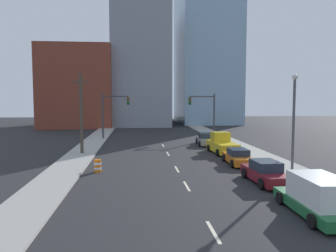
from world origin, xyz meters
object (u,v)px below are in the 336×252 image
object	(u,v)px
street_lamp	(294,115)
traffic_barrel	(98,166)
sedan_maroon	(265,173)
traffic_signal_left	(110,110)
sedan_orange	(238,157)
sedan_gray	(205,139)
traffic_signal_right	(207,110)
box_truck_green	(319,197)
pickup_truck_yellow	(222,145)
utility_pole_left_mid	(81,113)

from	to	relation	value
street_lamp	traffic_barrel	bearing A→B (deg)	175.26
sedan_maroon	traffic_signal_left	bearing A→B (deg)	114.13
traffic_barrel	street_lamp	size ratio (longest dim) A/B	0.13
sedan_maroon	sedan_orange	world-z (taller)	sedan_maroon
traffic_signal_left	sedan_gray	world-z (taller)	traffic_signal_left
traffic_signal_right	street_lamp	size ratio (longest dim) A/B	0.85
traffic_signal_left	street_lamp	size ratio (longest dim) A/B	0.85
traffic_barrel	street_lamp	world-z (taller)	street_lamp
traffic_signal_left	box_truck_green	distance (m)	33.89
box_truck_green	pickup_truck_yellow	bearing A→B (deg)	90.70
traffic_barrel	street_lamp	xyz separation A→B (m)	(15.06, -1.25, 3.94)
traffic_signal_left	sedan_gray	distance (m)	14.19
sedan_orange	sedan_gray	xyz separation A→B (m)	(-0.27, 12.16, 0.06)
street_lamp	sedan_orange	world-z (taller)	street_lamp
traffic_signal_left	traffic_barrel	distance (m)	21.01
traffic_signal_right	box_truck_green	bearing A→B (deg)	-92.49
utility_pole_left_mid	traffic_barrel	world-z (taller)	utility_pole_left_mid
traffic_signal_right	sedan_maroon	world-z (taller)	traffic_signal_right
sedan_orange	utility_pole_left_mid	bearing A→B (deg)	157.46
utility_pole_left_mid	traffic_signal_right	bearing A→B (deg)	38.80
utility_pole_left_mid	sedan_maroon	size ratio (longest dim) A/B	1.69
box_truck_green	sedan_orange	bearing A→B (deg)	91.15
utility_pole_left_mid	pickup_truck_yellow	distance (m)	14.77
box_truck_green	sedan_orange	size ratio (longest dim) A/B	1.21
sedan_gray	traffic_signal_left	bearing A→B (deg)	154.52
sedan_maroon	box_truck_green	bearing A→B (deg)	-90.63
traffic_signal_right	traffic_barrel	bearing A→B (deg)	-122.30
traffic_signal_right	box_truck_green	xyz separation A→B (m)	(-1.37, -31.41, -3.18)
sedan_maroon	sedan_gray	bearing A→B (deg)	88.68
traffic_signal_left	utility_pole_left_mid	distance (m)	12.67
street_lamp	sedan_gray	xyz separation A→B (m)	(-3.61, 15.30, -3.73)
traffic_barrel	sedan_orange	distance (m)	11.88
traffic_signal_right	utility_pole_left_mid	size ratio (longest dim) A/B	0.79
traffic_signal_left	box_truck_green	bearing A→B (deg)	-68.57
traffic_barrel	sedan_gray	xyz separation A→B (m)	(11.46, 14.05, 0.21)
traffic_signal_left	sedan_maroon	bearing A→B (deg)	-64.13
traffic_barrel	pickup_truck_yellow	distance (m)	14.21
traffic_signal_left	pickup_truck_yellow	xyz separation A→B (m)	(12.50, -12.91, -3.23)
sedan_orange	pickup_truck_yellow	size ratio (longest dim) A/B	0.85
street_lamp	traffic_signal_right	bearing A→B (deg)	95.18
sedan_maroon	sedan_gray	distance (m)	18.54
traffic_signal_left	traffic_signal_right	world-z (taller)	same
traffic_signal_right	pickup_truck_yellow	distance (m)	13.36
sedan_orange	pickup_truck_yellow	world-z (taller)	pickup_truck_yellow
sedan_maroon	traffic_signal_right	bearing A→B (deg)	84.89
pickup_truck_yellow	traffic_signal_right	bearing A→B (deg)	81.55
utility_pole_left_mid	box_truck_green	distance (m)	23.86
traffic_signal_right	sedan_orange	world-z (taller)	traffic_signal_right
street_lamp	utility_pole_left_mid	bearing A→B (deg)	151.83
traffic_signal_left	pickup_truck_yellow	bearing A→B (deg)	-45.92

